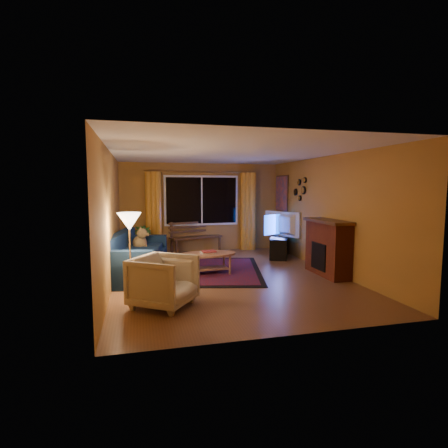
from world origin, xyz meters
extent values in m
cube|color=brown|center=(0.00, 0.00, -0.01)|extent=(4.50, 6.00, 0.02)
cube|color=white|center=(0.00, 0.00, 2.51)|extent=(4.50, 6.00, 0.02)
cube|color=#B47D36|center=(0.00, 3.01, 1.25)|extent=(4.50, 0.02, 2.50)
cube|color=#B47D36|center=(-2.26, 0.00, 1.25)|extent=(0.02, 6.00, 2.50)
cube|color=#B47D36|center=(2.26, 0.00, 1.25)|extent=(0.02, 6.00, 2.50)
cube|color=black|center=(0.00, 2.94, 1.45)|extent=(2.00, 0.02, 1.30)
cylinder|color=#BF8C3F|center=(0.00, 2.90, 2.25)|extent=(3.20, 0.03, 0.03)
cylinder|color=orange|center=(-1.35, 2.88, 1.12)|extent=(0.36, 0.36, 2.24)
cylinder|color=orange|center=(1.35, 2.88, 1.12)|extent=(0.36, 0.36, 2.24)
cube|color=#452B17|center=(-0.21, 2.75, 0.22)|extent=(1.53, 0.80, 0.44)
imported|color=#235B1E|center=(-1.67, 2.38, 0.41)|extent=(0.55, 0.55, 0.83)
cube|color=#0D1E39|center=(-1.79, 0.46, 0.44)|extent=(1.35, 2.34, 0.89)
imported|color=#BDB29D|center=(-1.40, -1.54, 0.43)|extent=(1.12, 1.14, 0.86)
cylinder|color=#BF8C3F|center=(-1.91, -0.78, 0.69)|extent=(0.31, 0.31, 1.39)
cube|color=#640B10|center=(-0.03, 0.49, 0.01)|extent=(2.28, 3.02, 0.02)
cylinder|color=#AB7355|center=(-0.36, 0.27, 0.22)|extent=(1.28, 1.28, 0.44)
cube|color=black|center=(1.85, 1.69, 0.27)|extent=(0.92, 1.34, 0.53)
imported|color=black|center=(1.85, 1.69, 0.86)|extent=(0.66, 1.07, 0.65)
cube|color=maroon|center=(2.05, -0.40, 0.55)|extent=(0.40, 1.20, 1.10)
cube|color=#EC5825|center=(2.22, 2.45, 1.65)|extent=(0.04, 0.76, 0.96)
camera|label=1|loc=(-1.75, -6.82, 1.82)|focal=28.00mm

